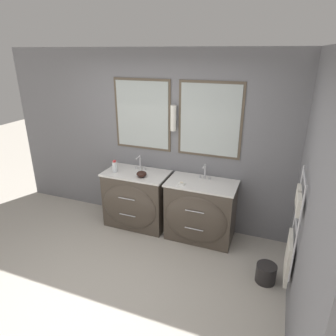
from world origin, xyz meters
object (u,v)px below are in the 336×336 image
vanity_right (200,211)px  waste_bin (266,273)px  amenity_bowl (142,174)px  vanity_left (136,199)px  toiletry_bottle (115,167)px

vanity_right → waste_bin: size_ratio=4.05×
vanity_right → amenity_bowl: 0.98m
vanity_left → toiletry_bottle: bearing=-169.7°
vanity_right → waste_bin: (0.97, -0.58, -0.33)m
vanity_left → amenity_bowl: size_ratio=6.54×
vanity_left → amenity_bowl: bearing=-28.3°
amenity_bowl → toiletry_bottle: bearing=176.9°
vanity_left → amenity_bowl: 0.49m
waste_bin → toiletry_bottle: bearing=167.1°
amenity_bowl → waste_bin: bearing=-15.3°
vanity_left → amenity_bowl: (0.15, -0.08, 0.46)m
vanity_right → amenity_bowl: amenity_bowl is taller
vanity_left → vanity_right: size_ratio=1.00×
vanity_left → toiletry_bottle: 0.59m
vanity_left → waste_bin: vanity_left is taller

